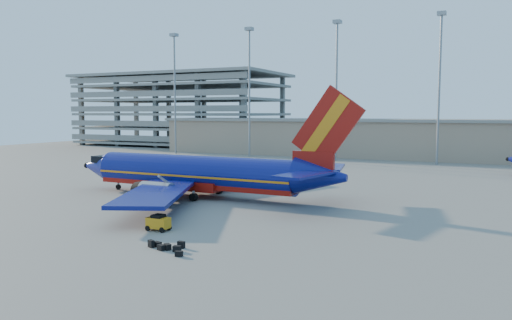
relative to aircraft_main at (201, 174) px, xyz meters
The scene contains 7 objects.
ground 8.28m from the aircraft_main, 38.42° to the left, with size 220.00×220.00×0.00m, color slate.
terminal_building 64.91m from the aircraft_main, 75.61° to the left, with size 122.00×16.00×8.50m.
parking_garage 97.11m from the aircraft_main, 125.30° to the left, with size 62.00×32.00×21.40m.
light_mast_row 54.13m from the aircraft_main, 77.66° to the left, with size 101.60×1.60×28.65m.
aircraft_main is the anchor object (origin of this frame).
baggage_tug 17.07m from the aircraft_main, 70.53° to the right, with size 1.93×1.18×1.37m.
luggage_pile 22.88m from the aircraft_main, 64.45° to the right, with size 3.78×2.24×0.54m.
Camera 1 is at (24.75, -54.49, 9.91)m, focal length 35.00 mm.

